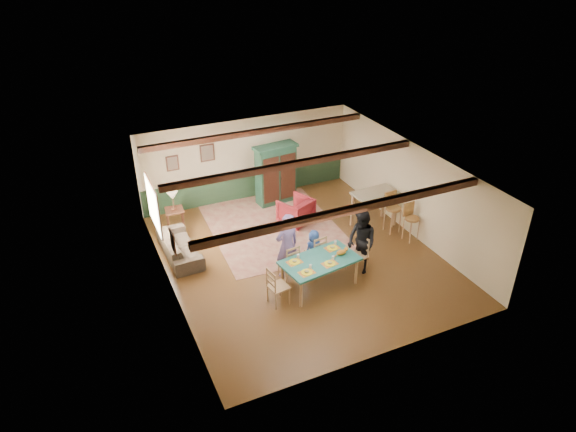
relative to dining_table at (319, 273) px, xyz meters
name	(u,v)px	position (x,y,z in m)	size (l,w,h in m)	color
floor	(300,257)	(0.14, 1.36, -0.39)	(8.00, 8.00, 0.00)	#4A2C14
wall_back	(247,159)	(0.14, 5.36, 0.96)	(7.00, 0.02, 2.70)	beige
wall_left	(168,244)	(-3.36, 1.36, 0.96)	(0.02, 8.00, 2.70)	beige
wall_right	(411,189)	(3.64, 1.36, 0.96)	(0.02, 8.00, 2.70)	beige
ceiling	(302,166)	(0.14, 1.36, 2.31)	(7.00, 8.00, 0.02)	silver
wainscot_back	(248,185)	(0.14, 5.34, 0.06)	(6.95, 0.03, 0.90)	#1D3621
ceiling_beam_front	(349,210)	(0.14, -0.94, 2.22)	(6.95, 0.16, 0.16)	black
ceiling_beam_mid	(295,164)	(0.14, 1.76, 2.22)	(6.95, 0.16, 0.16)	black
ceiling_beam_back	(257,132)	(0.14, 4.36, 2.22)	(6.95, 0.16, 0.16)	black
window_left	(153,205)	(-3.33, 3.06, 1.16)	(0.06, 1.60, 1.30)	white
picture_left_wall	(173,242)	(-3.33, 0.76, 1.36)	(0.04, 0.42, 0.52)	#7B6B59
picture_back_a	(207,153)	(-1.16, 5.33, 1.41)	(0.45, 0.04, 0.55)	#7B6B59
picture_back_b	(173,163)	(-2.26, 5.33, 1.26)	(0.38, 0.04, 0.48)	#7B6B59
dining_table	(319,273)	(0.00, 0.00, 0.00)	(1.88, 1.04, 0.78)	#216860
dining_chair_far_left	(289,261)	(-0.52, 0.68, 0.10)	(0.44, 0.46, 0.99)	#A37951
dining_chair_far_right	(316,251)	(0.30, 0.80, 0.10)	(0.44, 0.46, 0.99)	#A37951
dining_chair_end_left	(278,286)	(-1.19, -0.18, 0.10)	(0.44, 0.46, 0.99)	#A37951
dining_chair_end_right	(357,255)	(1.19, 0.18, 0.10)	(0.44, 0.46, 0.99)	#A37951
person_man	(287,246)	(-0.54, 0.76, 0.51)	(0.66, 0.43, 1.80)	slate
person_woman	(361,242)	(1.29, 0.19, 0.47)	(0.84, 0.65, 1.72)	black
person_child	(314,248)	(0.29, 0.89, 0.13)	(0.51, 0.33, 1.05)	navy
cat	(341,252)	(0.58, -0.02, 0.48)	(0.38, 0.15, 0.19)	orange
place_setting_near_left	(307,271)	(-0.53, -0.34, 0.45)	(0.42, 0.31, 0.11)	yellow
place_setting_near_center	(330,262)	(0.14, -0.24, 0.45)	(0.42, 0.31, 0.11)	yellow
place_setting_far_left	(294,260)	(-0.61, 0.17, 0.45)	(0.42, 0.31, 0.11)	yellow
place_setting_far_right	(332,246)	(0.53, 0.34, 0.45)	(0.42, 0.31, 0.11)	yellow
area_rug	(274,227)	(0.10, 3.13, -0.39)	(3.62, 4.30, 0.01)	#C1AB8C
armoire	(276,174)	(0.83, 4.64, 0.59)	(1.39, 0.56, 1.97)	#16392A
armchair	(296,211)	(0.83, 3.13, 0.02)	(0.87, 0.89, 0.81)	#56111A
sofa	(180,246)	(-2.82, 2.80, -0.09)	(2.05, 0.80, 0.60)	#352B21
end_table	(175,219)	(-2.57, 4.30, -0.07)	(0.52, 0.52, 0.64)	black
table_lamp	(173,201)	(-2.57, 4.30, 0.54)	(0.33, 0.33, 0.59)	beige
counter_table	(374,209)	(2.88, 2.01, 0.16)	(1.32, 0.77, 1.10)	#B9B090
bar_stool_left	(393,213)	(3.19, 1.49, 0.23)	(0.44, 0.48, 1.23)	#A67740
bar_stool_right	(412,223)	(3.39, 0.85, 0.18)	(0.40, 0.44, 1.14)	#A67740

